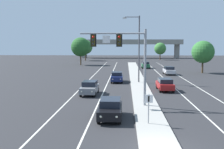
{
  "coord_description": "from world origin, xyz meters",
  "views": [
    {
      "loc": [
        -1.98,
        -15.61,
        6.01
      ],
      "look_at": [
        -3.2,
        10.03,
        3.2
      ],
      "focal_mm": 45.54,
      "sensor_mm": 36.0,
      "label": 1
    }
  ],
  "objects_px": {
    "overhead_signal_mast": "(124,51)",
    "car_oncoming_grey": "(90,88)",
    "car_receding_green": "(145,65)",
    "tree_far_left_b": "(81,47)",
    "car_oncoming_black": "(110,108)",
    "car_receding_red": "(165,84)",
    "tree_far_left_c": "(85,47)",
    "car_receding_silver": "(169,70)",
    "tree_far_right_a": "(203,52)",
    "median_sign_post": "(149,104)",
    "car_oncoming_navy": "(117,77)",
    "street_lamp_median": "(138,45)",
    "tree_far_right_c": "(160,49)"
  },
  "relations": [
    {
      "from": "overhead_signal_mast",
      "to": "street_lamp_median",
      "type": "distance_m",
      "value": 16.5
    },
    {
      "from": "median_sign_post",
      "to": "car_oncoming_grey",
      "type": "distance_m",
      "value": 13.9
    },
    {
      "from": "street_lamp_median",
      "to": "tree_far_left_c",
      "type": "distance_m",
      "value": 58.88
    },
    {
      "from": "car_oncoming_black",
      "to": "tree_far_right_a",
      "type": "distance_m",
      "value": 40.04
    },
    {
      "from": "tree_far_right_a",
      "to": "median_sign_post",
      "type": "bearing_deg",
      "value": -110.23
    },
    {
      "from": "car_oncoming_black",
      "to": "median_sign_post",
      "type": "bearing_deg",
      "value": -32.2
    },
    {
      "from": "tree_far_left_c",
      "to": "tree_far_right_a",
      "type": "bearing_deg",
      "value": -54.18
    },
    {
      "from": "car_oncoming_grey",
      "to": "car_receding_silver",
      "type": "distance_m",
      "value": 25.64
    },
    {
      "from": "street_lamp_median",
      "to": "car_receding_green",
      "type": "xyz_separation_m",
      "value": [
        3.09,
        26.4,
        -4.97
      ]
    },
    {
      "from": "tree_far_left_c",
      "to": "street_lamp_median",
      "type": "bearing_deg",
      "value": -74.28
    },
    {
      "from": "car_oncoming_grey",
      "to": "tree_far_right_c",
      "type": "bearing_deg",
      "value": 76.86
    },
    {
      "from": "car_oncoming_navy",
      "to": "street_lamp_median",
      "type": "bearing_deg",
      "value": -16.43
    },
    {
      "from": "car_oncoming_black",
      "to": "tree_far_left_b",
      "type": "relative_size",
      "value": 0.58
    },
    {
      "from": "car_oncoming_navy",
      "to": "car_receding_silver",
      "type": "xyz_separation_m",
      "value": [
        9.8,
        11.26,
        0.0
      ]
    },
    {
      "from": "car_receding_green",
      "to": "tree_far_left_b",
      "type": "xyz_separation_m",
      "value": [
        -17.42,
        9.37,
        4.22
      ]
    },
    {
      "from": "tree_far_left_b",
      "to": "tree_far_right_c",
      "type": "height_order",
      "value": "tree_far_left_b"
    },
    {
      "from": "car_oncoming_black",
      "to": "car_receding_red",
      "type": "height_order",
      "value": "same"
    },
    {
      "from": "car_receding_red",
      "to": "car_oncoming_black",
      "type": "bearing_deg",
      "value": -114.25
    },
    {
      "from": "tree_far_left_c",
      "to": "tree_far_right_c",
      "type": "distance_m",
      "value": 27.64
    },
    {
      "from": "car_receding_green",
      "to": "median_sign_post",
      "type": "bearing_deg",
      "value": -93.73
    },
    {
      "from": "tree_far_right_a",
      "to": "car_oncoming_grey",
      "type": "bearing_deg",
      "value": -128.08
    },
    {
      "from": "tree_far_left_c",
      "to": "tree_far_right_c",
      "type": "xyz_separation_m",
      "value": [
        26.94,
        6.16,
        -0.64
      ]
    },
    {
      "from": "tree_far_left_c",
      "to": "car_oncoming_navy",
      "type": "bearing_deg",
      "value": -77.06
    },
    {
      "from": "median_sign_post",
      "to": "tree_far_left_b",
      "type": "distance_m",
      "value": 60.21
    },
    {
      "from": "car_oncoming_navy",
      "to": "car_receding_green",
      "type": "height_order",
      "value": "same"
    },
    {
      "from": "median_sign_post",
      "to": "car_oncoming_navy",
      "type": "height_order",
      "value": "median_sign_post"
    },
    {
      "from": "median_sign_post",
      "to": "tree_far_right_a",
      "type": "height_order",
      "value": "tree_far_right_a"
    },
    {
      "from": "tree_far_right_a",
      "to": "tree_far_left_c",
      "type": "relative_size",
      "value": 0.9
    },
    {
      "from": "overhead_signal_mast",
      "to": "car_oncoming_grey",
      "type": "height_order",
      "value": "overhead_signal_mast"
    },
    {
      "from": "car_oncoming_grey",
      "to": "tree_far_left_c",
      "type": "xyz_separation_m",
      "value": [
        -9.92,
        66.76,
        3.96
      ]
    },
    {
      "from": "car_oncoming_navy",
      "to": "tree_far_left_b",
      "type": "distance_m",
      "value": 36.83
    },
    {
      "from": "car_receding_red",
      "to": "car_receding_green",
      "type": "relative_size",
      "value": 1.0
    },
    {
      "from": "car_oncoming_grey",
      "to": "car_receding_red",
      "type": "xyz_separation_m",
      "value": [
        9.28,
        3.16,
        0.0
      ]
    },
    {
      "from": "car_oncoming_black",
      "to": "car_receding_silver",
      "type": "height_order",
      "value": "same"
    },
    {
      "from": "median_sign_post",
      "to": "car_receding_red",
      "type": "distance_m",
      "value": 16.07
    },
    {
      "from": "car_oncoming_grey",
      "to": "car_receding_green",
      "type": "bearing_deg",
      "value": 75.97
    },
    {
      "from": "tree_far_left_c",
      "to": "tree_far_left_b",
      "type": "relative_size",
      "value": 0.95
    },
    {
      "from": "overhead_signal_mast",
      "to": "tree_far_left_b",
      "type": "xyz_separation_m",
      "value": [
        -12.42,
        52.14,
        -0.24
      ]
    },
    {
      "from": "street_lamp_median",
      "to": "tree_far_left_b",
      "type": "relative_size",
      "value": 1.3
    },
    {
      "from": "overhead_signal_mast",
      "to": "tree_far_right_c",
      "type": "height_order",
      "value": "overhead_signal_mast"
    },
    {
      "from": "car_receding_red",
      "to": "car_receding_green",
      "type": "height_order",
      "value": "same"
    },
    {
      "from": "car_oncoming_navy",
      "to": "tree_far_left_c",
      "type": "distance_m",
      "value": 57.33
    },
    {
      "from": "overhead_signal_mast",
      "to": "median_sign_post",
      "type": "height_order",
      "value": "overhead_signal_mast"
    },
    {
      "from": "tree_far_left_c",
      "to": "car_oncoming_black",
      "type": "bearing_deg",
      "value": -80.51
    },
    {
      "from": "tree_far_right_a",
      "to": "tree_far_left_b",
      "type": "bearing_deg",
      "value": 144.08
    },
    {
      "from": "median_sign_post",
      "to": "car_receding_silver",
      "type": "relative_size",
      "value": 0.49
    },
    {
      "from": "tree_far_left_b",
      "to": "car_oncoming_grey",
      "type": "bearing_deg",
      "value": -79.74
    },
    {
      "from": "overhead_signal_mast",
      "to": "car_oncoming_black",
      "type": "xyz_separation_m",
      "value": [
        -1.1,
        -4.43,
        -4.46
      ]
    },
    {
      "from": "car_oncoming_navy",
      "to": "tree_far_right_c",
      "type": "height_order",
      "value": "tree_far_right_c"
    },
    {
      "from": "median_sign_post",
      "to": "tree_far_left_b",
      "type": "relative_size",
      "value": 0.29
    }
  ]
}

